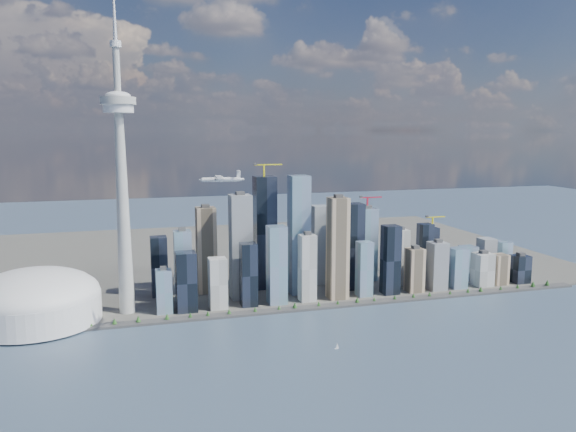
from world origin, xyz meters
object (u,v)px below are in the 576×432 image
object	(u,v)px
dome_stadium	(36,300)
sailboat_west	(337,347)
airplane	(222,179)
needle_tower	(121,175)

from	to	relation	value
dome_stadium	sailboat_west	bearing A→B (deg)	-28.55
dome_stadium	sailboat_west	world-z (taller)	dome_stadium
airplane	sailboat_west	xyz separation A→B (m)	(149.24, -73.71, -237.06)
dome_stadium	sailboat_west	xyz separation A→B (m)	(427.00, -232.31, -36.51)
airplane	dome_stadium	bearing A→B (deg)	156.19
dome_stadium	airplane	size ratio (longest dim) A/B	3.09
dome_stadium	airplane	world-z (taller)	airplane
airplane	sailboat_west	bearing A→B (deg)	-20.37
needle_tower	sailboat_west	size ratio (longest dim) A/B	60.25
airplane	sailboat_west	world-z (taller)	airplane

